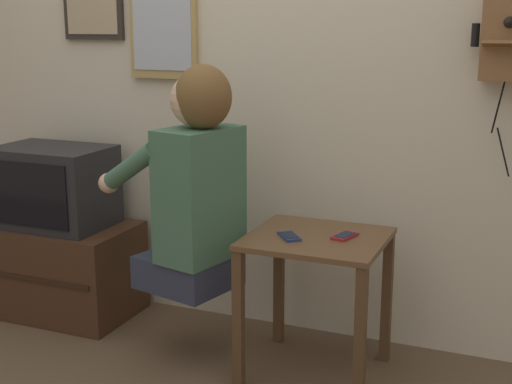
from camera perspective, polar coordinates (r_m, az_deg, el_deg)
name	(u,v)px	position (r m, az deg, el deg)	size (l,w,h in m)	color
wall_back	(271,56)	(3.27, 1.22, 10.79)	(6.80, 0.05, 2.55)	beige
side_table	(316,266)	(2.89, 4.85, -5.89)	(0.54, 0.50, 0.59)	brown
person	(195,182)	(2.94, -4.91, 0.83)	(0.61, 0.48, 0.94)	#2D3347
tv_stand	(60,268)	(3.72, -15.44, -5.87)	(0.76, 0.46, 0.46)	#422819
television	(53,186)	(3.60, -15.92, 0.44)	(0.55, 0.38, 0.39)	#232326
wall_phone_antique	(510,28)	(2.96, 19.66, 12.23)	(0.25, 0.19, 0.81)	brown
framed_picture	(93,0)	(3.67, -12.94, 14.75)	(0.33, 0.03, 0.38)	#2D2823
cell_phone_held	(289,236)	(2.83, 2.68, -3.55)	(0.12, 0.13, 0.01)	navy
cell_phone_spare	(345,236)	(2.85, 7.12, -3.51)	(0.09, 0.13, 0.01)	maroon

